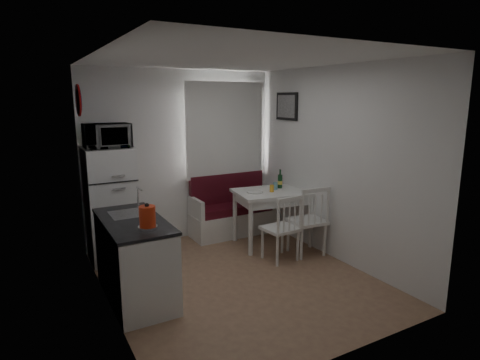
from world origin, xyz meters
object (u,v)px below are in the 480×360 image
(bench, at_px, (232,214))
(wine_bottle, at_px, (280,179))
(dining_table, at_px, (273,197))
(microwave, at_px, (107,136))
(fridge, at_px, (111,204))
(kettle, at_px, (147,217))
(chair_right, at_px, (312,214))
(kitchen_counter, at_px, (135,258))
(chair_left, at_px, (285,221))

(bench, xyz_separation_m, wine_bottle, (0.52, -0.60, 0.65))
(dining_table, distance_m, microwave, 2.49)
(dining_table, bearing_deg, microwave, 174.68)
(fridge, height_order, kettle, fridge)
(chair_right, height_order, wine_bottle, wine_bottle)
(chair_right, bearing_deg, bench, 116.38)
(dining_table, xyz_separation_m, kettle, (-2.20, -1.06, 0.30))
(kitchen_counter, distance_m, wine_bottle, 2.62)
(chair_right, xyz_separation_m, microwave, (-2.43, 1.21, 1.08))
(microwave, distance_m, wine_bottle, 2.57)
(chair_right, height_order, microwave, microwave)
(wine_bottle, bearing_deg, kitchen_counter, -162.80)
(chair_left, bearing_deg, kettle, -172.45)
(kettle, bearing_deg, bench, 43.11)
(kitchen_counter, xyz_separation_m, chair_right, (2.45, -0.01, 0.16))
(bench, bearing_deg, kitchen_counter, -144.92)
(bench, bearing_deg, chair_right, -69.26)
(chair_left, height_order, fridge, fridge)
(bench, distance_m, chair_right, 1.49)
(chair_right, xyz_separation_m, wine_bottle, (0.00, 0.77, 0.35))
(fridge, bearing_deg, wine_bottle, -11.31)
(chair_right, bearing_deg, dining_table, 112.18)
(dining_table, height_order, chair_right, chair_right)
(chair_left, distance_m, fridge, 2.35)
(bench, xyz_separation_m, chair_right, (0.52, -1.37, 0.29))
(dining_table, bearing_deg, fridge, 173.48)
(dining_table, xyz_separation_m, chair_left, (-0.25, -0.66, -0.16))
(kitchen_counter, distance_m, kettle, 0.70)
(chair_left, xyz_separation_m, wine_bottle, (0.45, 0.76, 0.40))
(bench, bearing_deg, wine_bottle, -49.04)
(dining_table, height_order, microwave, microwave)
(chair_left, bearing_deg, fridge, 143.73)
(kitchen_counter, bearing_deg, chair_left, -0.19)
(kitchen_counter, height_order, dining_table, kitchen_counter)
(kitchen_counter, relative_size, fridge, 0.86)
(microwave, bearing_deg, dining_table, -13.51)
(chair_left, bearing_deg, kitchen_counter, 175.82)
(dining_table, height_order, wine_bottle, wine_bottle)
(kitchen_counter, relative_size, microwave, 2.31)
(microwave, xyz_separation_m, wine_bottle, (2.43, -0.44, -0.73))
(bench, xyz_separation_m, dining_table, (0.32, -0.70, 0.41))
(kitchen_counter, xyz_separation_m, dining_table, (2.25, 0.66, 0.28))
(wine_bottle, bearing_deg, bench, 130.96)
(chair_left, relative_size, microwave, 0.87)
(kitchen_counter, xyz_separation_m, microwave, (0.02, 1.19, 1.24))
(kettle, bearing_deg, dining_table, 25.79)
(dining_table, distance_m, wine_bottle, 0.33)
(kettle, height_order, wine_bottle, kettle)
(fridge, bearing_deg, chair_left, -32.28)
(kettle, bearing_deg, kitchen_counter, 96.97)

